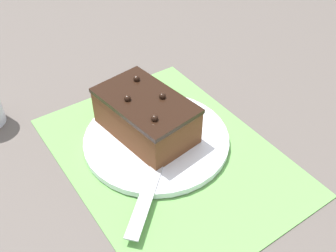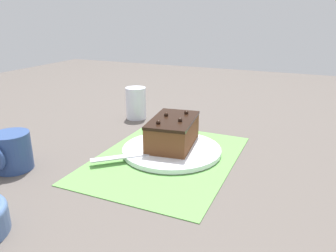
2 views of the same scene
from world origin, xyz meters
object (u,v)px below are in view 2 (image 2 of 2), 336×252
cake_plate (171,150)px  coffee_mug (12,152)px  serving_knife (151,152)px  chocolate_cake (173,132)px  drinking_glass (136,103)px

cake_plate → coffee_mug: size_ratio=2.71×
coffee_mug → serving_knife: bearing=123.7°
chocolate_cake → drinking_glass: drinking_glass is taller
serving_knife → coffee_mug: (0.18, -0.28, 0.02)m
drinking_glass → serving_knife: bearing=35.0°
chocolate_cake → serving_knife: bearing=-19.2°
chocolate_cake → drinking_glass: (-0.21, -0.23, 0.00)m
cake_plate → chocolate_cake: (-0.02, -0.00, 0.04)m
serving_knife → cake_plate: bearing=-71.9°
cake_plate → chocolate_cake: size_ratio=1.37×
cake_plate → serving_knife: size_ratio=1.45×
cake_plate → serving_knife: serving_knife is taller
chocolate_cake → coffee_mug: size_ratio=1.99×
chocolate_cake → cake_plate: bearing=12.0°
serving_knife → coffee_mug: 0.33m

